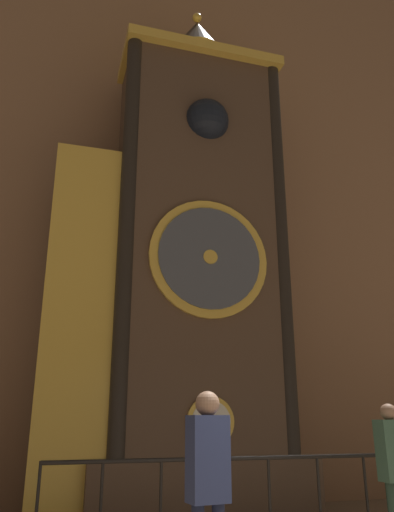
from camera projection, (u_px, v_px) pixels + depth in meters
cathedral_back_wall at (175, 175)px, 10.86m from camera, size 24.00×0.32×13.15m
clock_tower at (180, 262)px, 8.94m from camera, size 4.41×1.85×9.87m
railing_fence at (270, 498)px, 6.01m from camera, size 5.42×0.05×1.08m
visitor_near at (208, 474)px, 4.29m from camera, size 0.37×0.26×1.76m
visitor_far at (394, 463)px, 5.92m from camera, size 0.34×0.22×1.69m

